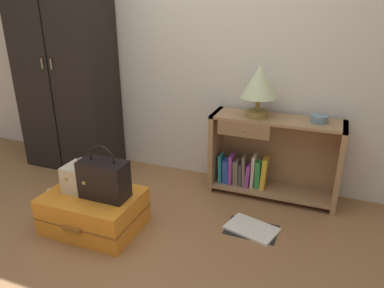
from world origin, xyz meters
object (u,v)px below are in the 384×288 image
at_px(wardrobe, 64,60).
at_px(handbag, 104,179).
at_px(open_book_on_floor, 252,229).
at_px(bookshelf, 268,157).
at_px(train_case, 84,179).
at_px(suitcase_large, 94,211).
at_px(bowl, 319,119).
at_px(table_lamp, 259,83).
at_px(bottle, 51,201).

height_order(wardrobe, handbag, wardrobe).
bearing_deg(open_book_on_floor, wardrobe, 165.30).
relative_size(bookshelf, train_case, 3.76).
distance_m(bookshelf, train_case, 1.49).
height_order(bookshelf, suitcase_large, bookshelf).
bearing_deg(bowl, suitcase_large, -146.04).
bearing_deg(suitcase_large, table_lamp, 44.05).
bearing_deg(bowl, open_book_on_floor, -120.80).
relative_size(wardrobe, bowl, 16.00).
bearing_deg(handbag, train_case, 174.99).
xyz_separation_m(handbag, bottle, (-0.57, 0.06, -0.33)).
bearing_deg(bookshelf, table_lamp, -161.42).
bearing_deg(train_case, suitcase_large, -16.38).
height_order(table_lamp, suitcase_large, table_lamp).
bearing_deg(bottle, bowl, 25.43).
bearing_deg(wardrobe, train_case, -48.13).
xyz_separation_m(train_case, open_book_on_floor, (1.16, 0.36, -0.37)).
relative_size(bowl, train_case, 0.46).
bearing_deg(bowl, bookshelf, 179.89).
bearing_deg(wardrobe, bowl, 1.90).
xyz_separation_m(table_lamp, bowl, (0.47, 0.04, -0.24)).
distance_m(bowl, train_case, 1.82).
xyz_separation_m(bookshelf, bowl, (0.37, -0.00, 0.38)).
bearing_deg(suitcase_large, bottle, 171.57).
relative_size(train_case, bottle, 1.50).
bearing_deg(train_case, bookshelf, 39.76).
height_order(table_lamp, open_book_on_floor, table_lamp).
bearing_deg(wardrobe, open_book_on_floor, -14.70).
bearing_deg(table_lamp, suitcase_large, -135.95).
bearing_deg(bottle, suitcase_large, -8.43).
distance_m(wardrobe, suitcase_large, 1.53).
distance_m(suitcase_large, bottle, 0.47).
bearing_deg(bookshelf, wardrobe, -177.72).
bearing_deg(bowl, wardrobe, -178.10).
height_order(table_lamp, train_case, table_lamp).
xyz_separation_m(table_lamp, suitcase_large, (-0.97, -0.93, -0.83)).
xyz_separation_m(bowl, handbag, (-1.33, -0.97, -0.30)).
height_order(wardrobe, bowl, wardrobe).
distance_m(bookshelf, suitcase_large, 1.46).
bearing_deg(bottle, bookshelf, 30.52).
distance_m(wardrobe, open_book_on_floor, 2.26).
distance_m(table_lamp, bottle, 1.88).
bearing_deg(bookshelf, suitcase_large, -137.90).
bearing_deg(handbag, bowl, 36.01).
height_order(table_lamp, bowl, table_lamp).
relative_size(table_lamp, bowl, 3.17).
xyz_separation_m(train_case, bottle, (-0.39, 0.05, -0.29)).
height_order(train_case, open_book_on_floor, train_case).
distance_m(bookshelf, open_book_on_floor, 0.67).
xyz_separation_m(suitcase_large, open_book_on_floor, (1.09, 0.38, -0.13)).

